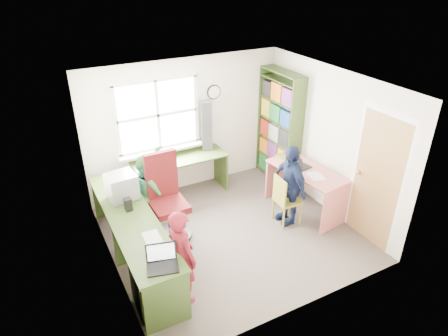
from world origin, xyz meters
name	(u,v)px	position (x,y,z in m)	size (l,w,h in m)	color
room	(230,162)	(0.01, 0.10, 1.22)	(3.64, 3.44, 2.44)	#433B34
l_desk	(156,246)	(-1.31, -0.28, 0.46)	(2.38, 2.95, 0.75)	#385120
right_desk	(306,181)	(1.41, 0.01, 0.56)	(0.79, 1.42, 0.78)	#CE7167
bookshelf	(279,130)	(1.65, 1.19, 1.00)	(0.30, 1.02, 2.10)	#385120
swivel_chair	(167,202)	(-0.86, 0.47, 0.58)	(0.64, 0.64, 1.35)	black
wooden_chair	(284,198)	(0.89, -0.13, 0.46)	(0.39, 0.39, 0.85)	olive
crt_monitor	(122,187)	(-1.47, 0.60, 0.95)	(0.43, 0.39, 0.39)	gray
laptop_left	(162,261)	(-1.45, -1.00, 0.81)	(0.42, 0.37, 0.24)	black
laptop_right	(297,164)	(1.33, 0.17, 0.83)	(0.34, 0.39, 0.24)	black
speaker_a	(128,205)	(-1.48, 0.27, 0.84)	(0.10, 0.10, 0.19)	black
speaker_b	(116,188)	(-1.52, 0.80, 0.84)	(0.10, 0.10, 0.17)	black
cd_tower	(207,126)	(0.33, 1.54, 1.20)	(0.22, 0.21, 0.91)	black
game_box	(288,157)	(1.35, 0.48, 0.81)	(0.33, 0.33, 0.06)	red
paper_a	(152,237)	(-1.39, -0.46, 0.75)	(0.21, 0.30, 0.00)	beige
paper_b	(316,176)	(1.40, -0.21, 0.78)	(0.29, 0.35, 0.00)	beige
potted_plant	(156,154)	(-0.65, 1.46, 0.91)	(0.17, 0.14, 0.31)	#327D3A
person_red	(182,256)	(-1.16, -0.86, 0.65)	(0.48, 0.31, 1.30)	maroon
person_green	(148,193)	(-1.05, 0.76, 0.64)	(0.63, 0.49, 1.29)	#2B6C32
person_navy	(289,185)	(0.98, -0.11, 0.67)	(0.79, 0.33, 1.35)	#131C3B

